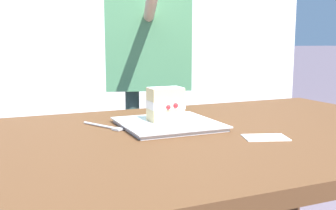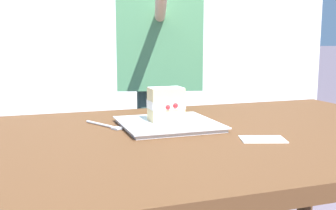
% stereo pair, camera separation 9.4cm
% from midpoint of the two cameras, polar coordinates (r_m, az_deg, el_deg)
% --- Properties ---
extents(patio_table, '(1.51, 0.94, 0.73)m').
position_cam_midpoint_polar(patio_table, '(1.22, 3.45, -7.97)').
color(patio_table, brown).
rests_on(patio_table, ground).
extents(dessert_plate, '(0.29, 0.29, 0.02)m').
position_cam_midpoint_polar(dessert_plate, '(1.26, -2.14, -2.76)').
color(dessert_plate, white).
rests_on(dessert_plate, patio_table).
extents(cake_slice, '(0.11, 0.08, 0.11)m').
position_cam_midpoint_polar(cake_slice, '(1.26, -2.47, 0.11)').
color(cake_slice, '#EAD18C').
rests_on(cake_slice, dessert_plate).
extents(dessert_fork, '(0.09, 0.16, 0.01)m').
position_cam_midpoint_polar(dessert_fork, '(1.26, -11.09, -3.05)').
color(dessert_fork, silver).
rests_on(dessert_fork, patio_table).
extents(paper_napkin, '(0.14, 0.11, 0.00)m').
position_cam_midpoint_polar(paper_napkin, '(1.13, 11.43, -4.58)').
color(paper_napkin, white).
rests_on(paper_napkin, patio_table).
extents(diner_person, '(0.44, 0.57, 1.51)m').
position_cam_midpoint_polar(diner_person, '(1.99, -4.29, 9.24)').
color(diner_person, '#334B43').
rests_on(diner_person, ground).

